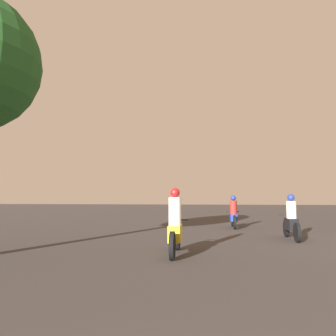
{
  "coord_description": "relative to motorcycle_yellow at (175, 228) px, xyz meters",
  "views": [
    {
      "loc": [
        -0.83,
        -0.16,
        1.45
      ],
      "look_at": [
        -2.96,
        17.71,
        3.03
      ],
      "focal_mm": 35.0,
      "sensor_mm": 36.0,
      "label": 1
    }
  ],
  "objects": [
    {
      "name": "motorcycle_black",
      "position": [
        3.64,
        3.36,
        -0.05
      ],
      "size": [
        0.6,
        2.08,
        1.54
      ],
      "rotation": [
        0.0,
        0.0,
        -0.02
      ],
      "color": "black",
      "rests_on": "ground_plane"
    },
    {
      "name": "motorcycle_yellow",
      "position": [
        0.0,
        0.0,
        0.0
      ],
      "size": [
        0.6,
        2.12,
        1.67
      ],
      "rotation": [
        0.0,
        0.0,
        -0.13
      ],
      "color": "black",
      "rests_on": "ground_plane"
    },
    {
      "name": "motorcycle_blue",
      "position": [
        2.02,
        7.35,
        -0.06
      ],
      "size": [
        0.6,
        1.99,
        1.5
      ],
      "rotation": [
        0.0,
        0.0,
        0.14
      ],
      "color": "black",
      "rests_on": "ground_plane"
    }
  ]
}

